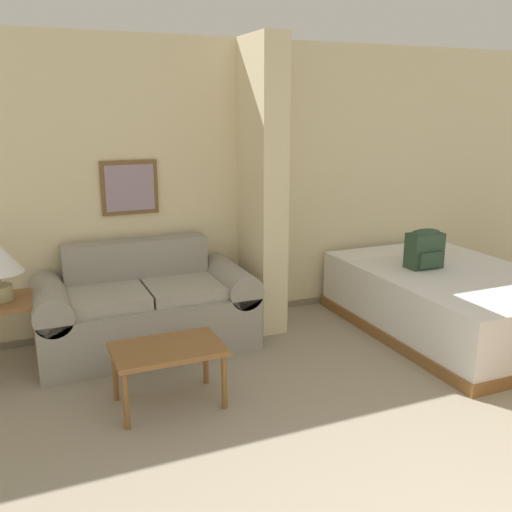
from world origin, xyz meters
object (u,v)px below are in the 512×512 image
Objects in this scene: couch at (146,310)px; bed at (449,300)px; backpack at (425,248)px; coffee_table at (168,354)px.

bed is (2.65, -0.70, -0.05)m from couch.
bed is 6.01× the size of backpack.
backpack is (2.48, -0.52, 0.42)m from couch.
coffee_table is at bearing -168.45° from backpack.
bed is 0.53m from backpack.
backpack is at bearing 134.33° from bed.
coffee_table is (-0.07, -1.04, 0.04)m from couch.
couch is at bearing 168.13° from backpack.
backpack is at bearing -11.87° from couch.
couch reaches higher than coffee_table.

